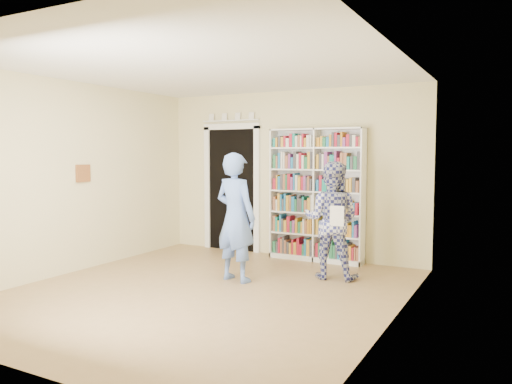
% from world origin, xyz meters
% --- Properties ---
extents(floor, '(5.00, 5.00, 0.00)m').
position_xyz_m(floor, '(0.00, 0.00, 0.00)').
color(floor, '#957448').
rests_on(floor, ground).
extents(ceiling, '(5.00, 5.00, 0.00)m').
position_xyz_m(ceiling, '(0.00, 0.00, 2.70)').
color(ceiling, white).
rests_on(ceiling, wall_back).
extents(wall_back, '(4.50, 0.00, 4.50)m').
position_xyz_m(wall_back, '(0.00, 2.50, 1.35)').
color(wall_back, beige).
rests_on(wall_back, floor).
extents(wall_left, '(0.00, 5.00, 5.00)m').
position_xyz_m(wall_left, '(-2.25, 0.00, 1.35)').
color(wall_left, beige).
rests_on(wall_left, floor).
extents(wall_right, '(0.00, 5.00, 5.00)m').
position_xyz_m(wall_right, '(2.25, 0.00, 1.35)').
color(wall_right, beige).
rests_on(wall_right, floor).
extents(bookshelf, '(1.51, 0.28, 2.07)m').
position_xyz_m(bookshelf, '(0.52, 2.34, 1.05)').
color(bookshelf, white).
rests_on(bookshelf, floor).
extents(doorway, '(1.10, 0.08, 2.43)m').
position_xyz_m(doorway, '(-1.10, 2.48, 1.18)').
color(doorway, black).
rests_on(doorway, floor).
extents(wall_art, '(0.03, 0.25, 0.25)m').
position_xyz_m(wall_art, '(-2.23, 0.20, 1.40)').
color(wall_art, brown).
rests_on(wall_art, wall_left).
extents(man_blue, '(0.68, 0.51, 1.70)m').
position_xyz_m(man_blue, '(0.05, 0.66, 0.85)').
color(man_blue, '#5D81D0').
rests_on(man_blue, floor).
extents(man_plaid, '(0.83, 0.68, 1.58)m').
position_xyz_m(man_plaid, '(1.11, 1.40, 0.79)').
color(man_plaid, navy).
rests_on(man_plaid, floor).
extents(paper_sheet, '(0.19, 0.01, 0.26)m').
position_xyz_m(paper_sheet, '(1.27, 1.14, 0.89)').
color(paper_sheet, white).
rests_on(paper_sheet, man_plaid).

